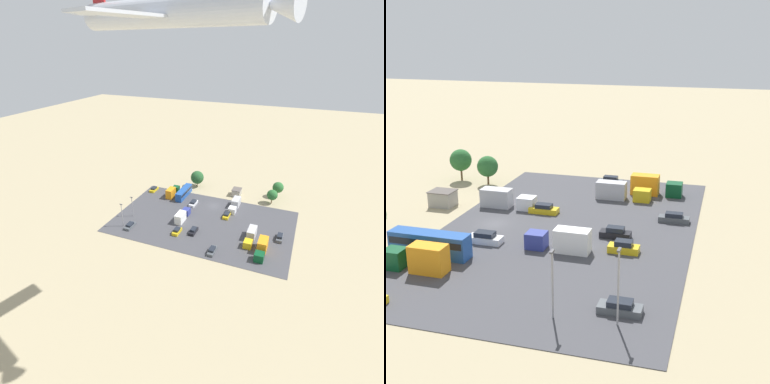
% 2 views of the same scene
% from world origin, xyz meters
% --- Properties ---
extents(ground_plane, '(400.00, 400.00, 0.00)m').
position_xyz_m(ground_plane, '(0.00, 0.00, 0.00)').
color(ground_plane, tan).
extents(parking_lot_surface, '(57.76, 35.62, 0.08)m').
position_xyz_m(parking_lot_surface, '(0.00, 11.30, 0.04)').
color(parking_lot_surface, '#424247').
rests_on(parking_lot_surface, ground).
extents(shed_building, '(3.37, 4.02, 2.58)m').
position_xyz_m(shed_building, '(-5.44, -11.62, 1.30)').
color(shed_building, '#9E998E').
rests_on(shed_building, ground).
extents(bus, '(2.50, 10.64, 3.15)m').
position_xyz_m(bus, '(13.04, -2.92, 1.78)').
color(bus, '#1E4C9E').
rests_on(bus, ground).
extents(parked_car_0, '(1.83, 4.03, 1.63)m').
position_xyz_m(parked_car_0, '(5.20, 20.61, 0.76)').
color(parked_car_0, gold).
rests_on(parked_car_0, ground).
extents(parked_car_1, '(1.95, 4.59, 1.42)m').
position_xyz_m(parked_car_1, '(20.42, 23.30, 0.67)').
color(parked_car_1, '#4C5156').
rests_on(parked_car_1, ground).
extents(parked_car_2, '(1.95, 4.74, 1.56)m').
position_xyz_m(parked_car_2, '(7.18, 1.93, 0.73)').
color(parked_car_2, silver).
rests_on(parked_car_2, ground).
extents(parked_car_3, '(1.74, 4.31, 1.58)m').
position_xyz_m(parked_car_3, '(0.54, 18.51, 0.74)').
color(parked_car_3, black).
rests_on(parked_car_3, ground).
extents(parked_car_5, '(1.89, 4.57, 1.50)m').
position_xyz_m(parked_car_5, '(-6.46, 5.51, 0.70)').
color(parked_car_5, gold).
rests_on(parked_car_5, ground).
extents(parked_car_6, '(1.70, 4.57, 1.46)m').
position_xyz_m(parked_car_6, '(-7.98, 25.63, 0.69)').
color(parked_car_6, '#4C5156').
rests_on(parked_car_6, ground).
extents(parked_car_7, '(1.77, 4.55, 1.64)m').
position_xyz_m(parked_car_7, '(-24.77, 12.12, 0.76)').
color(parked_car_7, '#4C5156').
rests_on(parked_car_7, ground).
extents(parked_truck_0, '(2.47, 9.05, 2.96)m').
position_xyz_m(parked_truck_0, '(-7.41, -1.48, 1.43)').
color(parked_truck_0, silver).
rests_on(parked_truck_0, ground).
extents(parked_truck_1, '(2.35, 8.11, 3.45)m').
position_xyz_m(parked_truck_1, '(17.38, -1.76, 1.66)').
color(parked_truck_1, '#0C4723').
rests_on(parked_truck_1, ground).
extents(parked_truck_2, '(2.36, 8.58, 3.10)m').
position_xyz_m(parked_truck_2, '(6.89, 12.78, 1.50)').
color(parked_truck_2, navy).
rests_on(parked_truck_2, ground).
extents(parked_truck_3, '(2.56, 8.79, 3.44)m').
position_xyz_m(parked_truck_3, '(-20.82, 20.57, 1.65)').
color(parked_truck_3, '#0C4723').
rests_on(parked_truck_3, ground).
extents(parked_truck_4, '(2.35, 9.21, 2.93)m').
position_xyz_m(parked_truck_4, '(-16.69, 15.54, 1.42)').
color(parked_truck_4, gold).
rests_on(parked_truck_4, ground).
extents(tree_near_shed, '(3.87, 3.87, 5.38)m').
position_xyz_m(tree_near_shed, '(-18.97, -9.92, 3.44)').
color(tree_near_shed, brown).
rests_on(tree_near_shed, ground).
extents(tree_apron_far, '(4.12, 4.12, 6.02)m').
position_xyz_m(tree_apron_far, '(-20.15, -16.01, 3.95)').
color(tree_apron_far, brown).
rests_on(tree_apron_far, ground).
extents(light_pole_lot_centre, '(0.90, 0.28, 7.30)m').
position_xyz_m(light_pole_lot_centre, '(23.21, 17.02, 4.15)').
color(light_pole_lot_centre, gray).
rests_on(light_pole_lot_centre, ground).
extents(light_pole_lot_edge, '(0.90, 0.28, 8.09)m').
position_xyz_m(light_pole_lot_edge, '(22.80, 23.54, 4.55)').
color(light_pole_lot_edge, gray).
rests_on(light_pole_lot_edge, ground).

